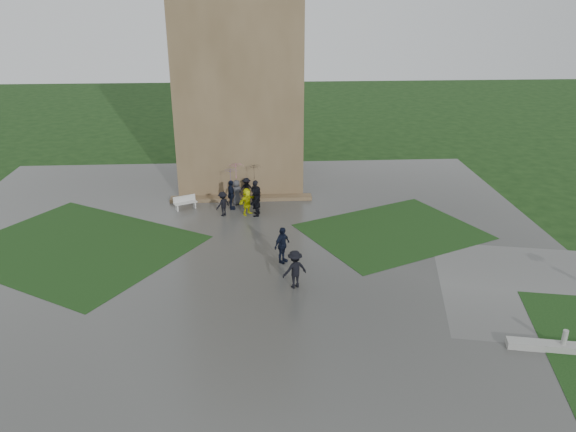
{
  "coord_description": "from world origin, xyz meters",
  "views": [
    {
      "loc": [
        1.0,
        -23.2,
        12.55
      ],
      "look_at": [
        2.65,
        4.76,
        1.2
      ],
      "focal_mm": 35.0,
      "sensor_mm": 36.0,
      "label": 1
    }
  ],
  "objects": [
    {
      "name": "bench",
      "position": [
        -3.4,
        9.23,
        0.44
      ],
      "size": [
        1.46,
        0.99,
        0.81
      ],
      "rotation": [
        0.0,
        0.0,
        0.44
      ],
      "color": "beige",
      "rests_on": "plaza"
    },
    {
      "name": "lawn_inset_right",
      "position": [
        8.5,
        5.0,
        0.03
      ],
      "size": [
        11.12,
        10.15,
        0.01
      ],
      "primitive_type": "cube",
      "rotation": [
        0.0,
        0.0,
        0.44
      ],
      "color": "black",
      "rests_on": "plaza"
    },
    {
      "name": "tower_plinth",
      "position": [
        0.0,
        10.6,
        0.13
      ],
      "size": [
        9.0,
        0.8,
        0.22
      ],
      "primitive_type": "cube",
      "color": "brown",
      "rests_on": "plaza"
    },
    {
      "name": "tower",
      "position": [
        0.0,
        15.0,
        9.0
      ],
      "size": [
        8.0,
        8.0,
        18.0
      ],
      "primitive_type": "cube",
      "color": "brown",
      "rests_on": "ground"
    },
    {
      "name": "lawn_inset_left",
      "position": [
        -8.5,
        4.0,
        0.03
      ],
      "size": [
        14.1,
        13.46,
        0.01
      ],
      "primitive_type": "cube",
      "rotation": [
        0.0,
        0.0,
        -0.56
      ],
      "color": "black",
      "rests_on": "plaza"
    },
    {
      "name": "ground",
      "position": [
        0.0,
        0.0,
        0.0
      ],
      "size": [
        120.0,
        120.0,
        0.0
      ],
      "primitive_type": "plane",
      "color": "black"
    },
    {
      "name": "pedestrian_mid",
      "position": [
        2.18,
        1.63,
        0.94
      ],
      "size": [
        1.18,
        1.22,
        1.85
      ],
      "primitive_type": "imported",
      "rotation": [
        0.0,
        0.0,
        0.86
      ],
      "color": "black",
      "rests_on": "plaza"
    },
    {
      "name": "visitor_cluster",
      "position": [
        0.2,
        8.95,
        1.25
      ],
      "size": [
        2.92,
        3.78,
        2.68
      ],
      "color": "black",
      "rests_on": "plaza"
    },
    {
      "name": "pedestrian_near",
      "position": [
        2.62,
        -0.89,
        0.92
      ],
      "size": [
        1.3,
        1.01,
        1.79
      ],
      "primitive_type": "imported",
      "rotation": [
        0.0,
        0.0,
        3.55
      ],
      "color": "black",
      "rests_on": "plaza"
    },
    {
      "name": "plaza",
      "position": [
        0.0,
        2.0,
        0.01
      ],
      "size": [
        34.0,
        34.0,
        0.02
      ],
      "primitive_type": "cube",
      "color": "#3A3A37",
      "rests_on": "ground"
    }
  ]
}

